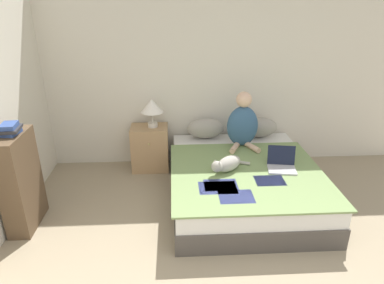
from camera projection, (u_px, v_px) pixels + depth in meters
name	position (u px, v px, depth m)	size (l,w,h in m)	color
wall_back	(215.00, 75.00, 4.69)	(5.61, 0.05, 2.55)	beige
bed	(243.00, 181.00, 4.11)	(1.71, 2.04, 0.45)	#4C4742
pillow_near	(206.00, 128.00, 4.74)	(0.51, 0.28, 0.27)	gray
pillow_far	(259.00, 127.00, 4.78)	(0.51, 0.28, 0.27)	gray
person_sitting	(243.00, 124.00, 4.42)	(0.41, 0.40, 0.73)	#33567A
cat_tabby	(227.00, 164.00, 3.84)	(0.49, 0.38, 0.19)	#A8A399
laptop_open	(282.00, 164.00, 3.91)	(0.35, 0.32, 0.24)	#B7B7BC
nightstand	(150.00, 148.00, 4.79)	(0.51, 0.38, 0.63)	tan
table_lamp	(152.00, 107.00, 4.56)	(0.30, 0.30, 0.39)	beige
bookshelf	(21.00, 181.00, 3.51)	(0.23, 0.57, 1.04)	brown
book_stack_top	(10.00, 129.00, 3.29)	(0.21, 0.26, 0.11)	#334C8E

